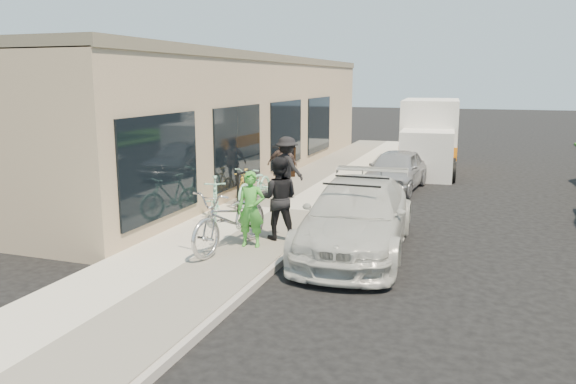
% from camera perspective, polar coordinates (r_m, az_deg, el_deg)
% --- Properties ---
extents(ground, '(120.00, 120.00, 0.00)m').
position_cam_1_polar(ground, '(11.23, 2.89, -6.38)').
color(ground, black).
rests_on(ground, ground).
extents(sidewalk, '(3.00, 34.00, 0.15)m').
position_cam_1_polar(sidewalk, '(14.57, -1.27, -1.91)').
color(sidewalk, beige).
rests_on(sidewalk, ground).
extents(curb, '(0.12, 34.00, 0.13)m').
position_cam_1_polar(curb, '(14.12, 4.63, -2.43)').
color(curb, '#A49C95').
rests_on(curb, ground).
extents(storefront, '(3.60, 20.00, 4.22)m').
position_cam_1_polar(storefront, '(20.08, -4.94, 7.62)').
color(storefront, tan).
rests_on(storefront, ground).
extents(bike_rack, '(0.15, 0.67, 0.95)m').
position_cam_1_polar(bike_rack, '(14.55, -4.45, 0.65)').
color(bike_rack, black).
rests_on(bike_rack, sidewalk).
extents(sandwich_board, '(0.86, 0.86, 1.05)m').
position_cam_1_polar(sandwich_board, '(19.11, -0.25, 3.15)').
color(sandwich_board, black).
rests_on(sandwich_board, sidewalk).
extents(sedan_white, '(2.32, 5.03, 1.46)m').
position_cam_1_polar(sedan_white, '(11.36, 7.00, -2.52)').
color(sedan_white, beige).
rests_on(sedan_white, ground).
extents(sedan_silver, '(1.78, 3.82, 1.27)m').
position_cam_1_polar(sedan_silver, '(17.93, 10.90, 2.22)').
color(sedan_silver, '#A6A6AB').
rests_on(sedan_silver, ground).
extents(moving_truck, '(2.36, 5.53, 2.66)m').
position_cam_1_polar(moving_truck, '(22.14, 14.14, 5.22)').
color(moving_truck, white).
rests_on(moving_truck, ground).
extents(tandem_bike, '(1.24, 2.44, 1.22)m').
position_cam_1_polar(tandem_bike, '(10.98, -5.80, -2.73)').
color(tandem_bike, '#BDBDBF').
rests_on(tandem_bike, sidewalk).
extents(woman_rider, '(0.60, 0.44, 1.51)m').
position_cam_1_polar(woman_rider, '(11.10, -3.78, -1.76)').
color(woman_rider, green).
rests_on(woman_rider, sidewalk).
extents(man_standing, '(0.97, 0.84, 1.73)m').
position_cam_1_polar(man_standing, '(11.59, -0.98, -0.63)').
color(man_standing, black).
rests_on(man_standing, sidewalk).
extents(cruiser_bike_a, '(1.19, 1.75, 1.03)m').
position_cam_1_polar(cruiser_bike_a, '(13.25, -7.39, -0.74)').
color(cruiser_bike_a, '#8ED5BA').
rests_on(cruiser_bike_a, sidewalk).
extents(cruiser_bike_b, '(0.75, 1.95, 1.01)m').
position_cam_1_polar(cruiser_bike_b, '(15.02, -3.33, 0.73)').
color(cruiser_bike_b, '#8ED5BA').
rests_on(cruiser_bike_b, sidewalk).
extents(cruiser_bike_c, '(0.75, 1.52, 0.88)m').
position_cam_1_polar(cruiser_bike_c, '(15.21, -4.45, 0.61)').
color(cruiser_bike_c, gold).
rests_on(cruiser_bike_c, sidewalk).
extents(bystander_a, '(1.27, 1.04, 1.72)m').
position_cam_1_polar(bystander_a, '(15.72, -0.13, 2.54)').
color(bystander_a, black).
rests_on(bystander_a, sidewalk).
extents(bystander_b, '(0.94, 0.47, 1.55)m').
position_cam_1_polar(bystander_b, '(16.72, -0.59, 2.79)').
color(bystander_b, brown).
rests_on(bystander_b, sidewalk).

